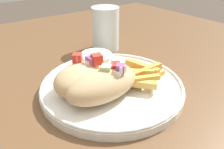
# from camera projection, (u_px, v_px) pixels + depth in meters

# --- Properties ---
(table) EXTENTS (1.14, 1.14, 0.71)m
(table) POSITION_uv_depth(u_px,v_px,m) (117.00, 108.00, 0.50)
(table) COLOR brown
(table) RESTS_ON ground_plane
(plate) EXTENTS (0.27, 0.27, 0.02)m
(plate) POSITION_uv_depth(u_px,v_px,m) (112.00, 86.00, 0.42)
(plate) COLOR white
(plate) RESTS_ON table
(pita_sandwich_near) EXTENTS (0.13, 0.07, 0.06)m
(pita_sandwich_near) POSITION_uv_depth(u_px,v_px,m) (103.00, 85.00, 0.36)
(pita_sandwich_near) COLOR tan
(pita_sandwich_near) RESTS_ON plate
(pita_sandwich_far) EXTENTS (0.13, 0.12, 0.06)m
(pita_sandwich_far) POSITION_uv_depth(u_px,v_px,m) (80.00, 78.00, 0.38)
(pita_sandwich_far) COLOR tan
(pita_sandwich_far) RESTS_ON plate
(fries_pile) EXTENTS (0.13, 0.11, 0.03)m
(fries_pile) POSITION_uv_depth(u_px,v_px,m) (141.00, 75.00, 0.42)
(fries_pile) COLOR gold
(fries_pile) RESTS_ON plate
(sauce_ramekin) EXTENTS (0.07, 0.07, 0.03)m
(sauce_ramekin) POSITION_uv_depth(u_px,v_px,m) (96.00, 60.00, 0.47)
(sauce_ramekin) COLOR white
(sauce_ramekin) RESTS_ON plate
(water_glass) EXTENTS (0.07, 0.07, 0.11)m
(water_glass) POSITION_uv_depth(u_px,v_px,m) (106.00, 31.00, 0.58)
(water_glass) COLOR silver
(water_glass) RESTS_ON table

